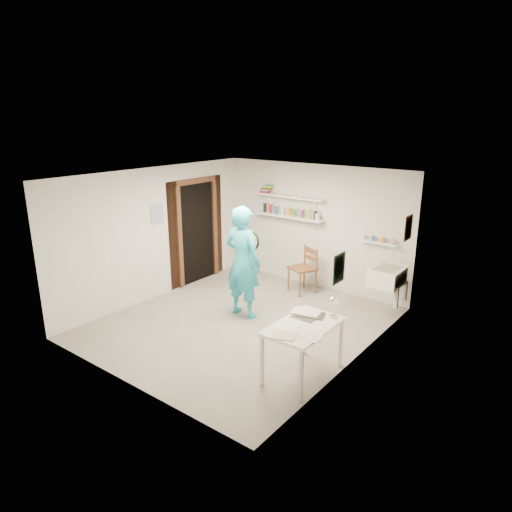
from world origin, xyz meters
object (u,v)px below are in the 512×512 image
Objects in this scene: work_table at (303,350)px; desk_lamp at (334,302)px; wooden_chair at (302,268)px; man at (243,262)px; wall_clock at (251,241)px; belfast_sink at (387,277)px.

work_table is 8.00× the size of desk_lamp.
man is at bearing -75.57° from wooden_chair.
wall_clock is 2.17m from desk_lamp.
desk_lamp is (1.99, -0.58, -0.00)m from man.
wall_clock is 0.31× the size of work_table.
wall_clock is at bearing 158.24° from desk_lamp.
desk_lamp is (1.75, -2.08, 0.46)m from wooden_chair.
wooden_chair reaches higher than belfast_sink.
belfast_sink is at bearing 87.42° from work_table.
wall_clock is 0.35× the size of wooden_chair.
man is at bearing 150.87° from work_table.
belfast_sink is 2.41m from man.
man reaches higher than wall_clock.
wall_clock is (-1.93, -1.21, 0.56)m from belfast_sink.
belfast_sink is at bearing 33.02° from wall_clock.
man is 0.38m from wall_clock.
belfast_sink is 1.70m from wooden_chair.
wall_clock is at bearing 145.89° from work_table.
work_table is (1.58, -2.52, -0.12)m from wooden_chair.
belfast_sink is 0.32× the size of man.
wall_clock is at bearing -88.22° from man.
wooden_chair is at bearing 80.19° from wall_clock.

